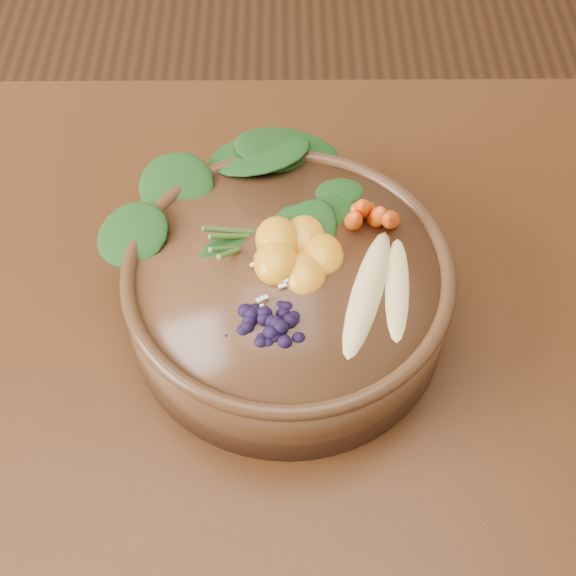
# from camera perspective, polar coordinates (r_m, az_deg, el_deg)

# --- Properties ---
(dining_table) EXTENTS (1.60, 0.90, 0.75)m
(dining_table) POSITION_cam_1_polar(r_m,az_deg,el_deg) (0.78, -19.73, -13.38)
(dining_table) COLOR #331C0C
(dining_table) RESTS_ON ground
(stoneware_bowl) EXTENTS (0.35, 0.35, 0.07)m
(stoneware_bowl) POSITION_cam_1_polar(r_m,az_deg,el_deg) (0.69, -0.00, -0.50)
(stoneware_bowl) COLOR #4F301C
(stoneware_bowl) RESTS_ON dining_table
(kale_heap) EXTENTS (0.22, 0.21, 0.04)m
(kale_heap) POSITION_cam_1_polar(r_m,az_deg,el_deg) (0.69, -1.83, 6.91)
(kale_heap) COLOR #1A4717
(kale_heap) RESTS_ON stoneware_bowl
(carrot_cluster) EXTENTS (0.07, 0.07, 0.08)m
(carrot_cluster) POSITION_cam_1_polar(r_m,az_deg,el_deg) (0.67, 6.11, 7.02)
(carrot_cluster) COLOR #E95118
(carrot_cluster) RESTS_ON stoneware_bowl
(banana_halves) EXTENTS (0.08, 0.15, 0.03)m
(banana_halves) POSITION_cam_1_polar(r_m,az_deg,el_deg) (0.64, 6.83, 0.54)
(banana_halves) COLOR #E0CC84
(banana_halves) RESTS_ON stoneware_bowl
(mandarin_cluster) EXTENTS (0.10, 0.11, 0.03)m
(mandarin_cluster) POSITION_cam_1_polar(r_m,az_deg,el_deg) (0.66, 0.64, 3.27)
(mandarin_cluster) COLOR orange
(mandarin_cluster) RESTS_ON stoneware_bowl
(blueberry_pile) EXTENTS (0.15, 0.13, 0.04)m
(blueberry_pile) POSITION_cam_1_polar(r_m,az_deg,el_deg) (0.61, -1.49, -1.56)
(blueberry_pile) COLOR black
(blueberry_pile) RESTS_ON stoneware_bowl
(coconut_flakes) EXTENTS (0.10, 0.09, 0.01)m
(coconut_flakes) POSITION_cam_1_polar(r_m,az_deg,el_deg) (0.64, -0.39, 0.30)
(coconut_flakes) COLOR white
(coconut_flakes) RESTS_ON stoneware_bowl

